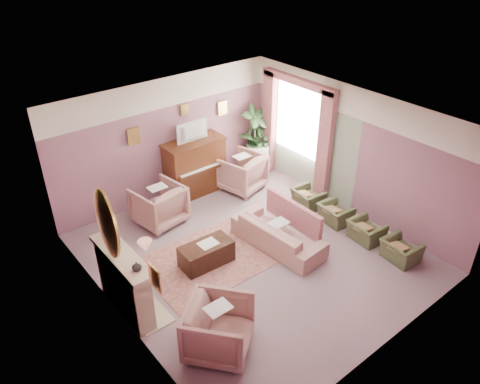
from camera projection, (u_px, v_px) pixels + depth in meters
floor at (252, 254)px, 9.21m from camera, size 5.50×6.00×0.01m
ceiling at (255, 121)px, 7.76m from camera, size 5.50×6.00×0.01m
wall_back at (167, 139)px, 10.48m from camera, size 5.50×0.02×2.80m
wall_front at (393, 280)px, 6.49m from camera, size 5.50×0.02×2.80m
wall_left at (114, 253)px, 7.00m from camera, size 0.02×6.00×2.80m
wall_right at (351, 151)px, 9.97m from camera, size 0.02×6.00×2.80m
picture_rail_band at (163, 93)px, 9.92m from camera, size 5.50×0.01×0.65m
stripe_panel at (306, 145)px, 10.99m from camera, size 0.01×3.00×2.15m
fireplace_surround at (124, 284)px, 7.66m from camera, size 0.30×1.40×1.10m
fireplace_inset at (131, 288)px, 7.79m from camera, size 0.18×0.72×0.68m
fire_ember at (134, 295)px, 7.90m from camera, size 0.06×0.54×0.10m
mantel_shelf at (122, 256)px, 7.38m from camera, size 0.40×1.55×0.07m
hearth at (139, 303)px, 8.04m from camera, size 0.55×1.50×0.02m
mirror_frame at (107, 224)px, 6.95m from camera, size 0.04×0.72×1.20m
mirror_glass at (109, 223)px, 6.97m from camera, size 0.01×0.60×1.06m
sconce_shade at (145, 246)px, 6.21m from camera, size 0.20×0.20×0.16m
piano at (195, 167)px, 10.92m from camera, size 1.40×0.60×1.30m
piano_keyshelf at (203, 170)px, 10.65m from camera, size 1.30×0.12×0.06m
piano_keys at (203, 169)px, 10.63m from camera, size 1.20×0.08×0.02m
piano_top at (193, 142)px, 10.58m from camera, size 1.45×0.65×0.04m
television at (194, 131)px, 10.40m from camera, size 0.80×0.12×0.48m
print_back_left at (134, 136)px, 9.86m from camera, size 0.30×0.03×0.38m
print_back_right at (222, 108)px, 11.09m from camera, size 0.26×0.03×0.34m
print_back_mid at (185, 109)px, 10.41m from camera, size 0.22×0.03×0.26m
print_left_wall at (155, 278)px, 6.06m from camera, size 0.03×0.28×0.36m
window_blind at (299, 117)px, 10.81m from camera, size 0.03×1.40×1.80m
curtain_left at (325, 147)px, 10.37m from camera, size 0.16×0.34×2.60m
curtain_right at (269, 122)px, 11.59m from camera, size 0.16×0.34×2.60m
pelmet at (299, 81)px, 10.33m from camera, size 0.16×2.20×0.16m
mantel_plant at (105, 231)px, 7.66m from camera, size 0.16×0.16×0.28m
mantel_vase at (137, 266)px, 7.00m from camera, size 0.16×0.16×0.16m
area_rug at (210, 259)px, 9.05m from camera, size 2.53×1.84×0.01m
coffee_table at (206, 254)px, 8.84m from camera, size 1.02×0.55×0.45m
table_paper at (208, 243)px, 8.75m from camera, size 0.35×0.28×0.01m
sofa at (278, 230)px, 9.23m from camera, size 0.66×1.97×0.80m
sofa_throw at (293, 214)px, 9.34m from camera, size 0.10×1.49×0.55m
floral_armchair_left at (159, 203)px, 9.91m from camera, size 0.94×0.94×0.98m
floral_armchair_right at (242, 170)px, 11.14m from camera, size 0.94×0.94×0.98m
floral_armchair_front at (219, 326)px, 6.96m from camera, size 0.94×0.94×0.98m
olive_chair_a at (401, 248)px, 8.91m from camera, size 0.47×0.67×0.58m
olive_chair_b at (366, 228)px, 9.45m from camera, size 0.47×0.67×0.58m
olive_chair_c at (336, 211)px, 10.00m from camera, size 0.47×0.67×0.58m
olive_chair_d at (308, 195)px, 10.54m from camera, size 0.47×0.67×0.58m
side_table at (258, 159)px, 11.95m from camera, size 0.52×0.52×0.70m
side_plant_big at (259, 140)px, 11.69m from camera, size 0.30×0.30×0.34m
side_plant_small at (265, 142)px, 11.70m from camera, size 0.16×0.16×0.28m
palm_pot at (254, 164)px, 12.12m from camera, size 0.34×0.34×0.34m
palm_plant at (255, 132)px, 11.66m from camera, size 0.76×0.76×1.44m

